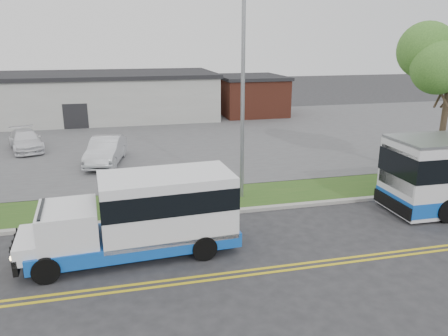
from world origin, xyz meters
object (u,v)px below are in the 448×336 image
object	(u,v)px
shuttle_bus	(147,212)
streetlight_near	(243,88)
parked_car_b	(26,140)
parked_car_a	(106,151)

from	to	relation	value
shuttle_bus	streetlight_near	bearing A→B (deg)	39.64
shuttle_bus	parked_car_b	world-z (taller)	shuttle_bus
shuttle_bus	parked_car_b	size ratio (longest dim) A/B	1.64
parked_car_a	streetlight_near	bearing A→B (deg)	-38.69
parked_car_a	parked_car_b	xyz separation A→B (m)	(-5.35, 4.77, -0.13)
streetlight_near	parked_car_a	world-z (taller)	streetlight_near
shuttle_bus	parked_car_b	xyz separation A→B (m)	(-6.97, 16.80, -0.75)
streetlight_near	parked_car_b	size ratio (longest dim) A/B	2.05
parked_car_a	parked_car_b	bearing A→B (deg)	149.36
shuttle_bus	parked_car_b	distance (m)	18.21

